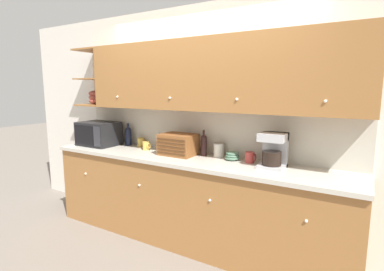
{
  "coord_description": "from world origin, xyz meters",
  "views": [
    {
      "loc": [
        1.64,
        -2.96,
        1.7
      ],
      "look_at": [
        0.0,
        -0.21,
        1.18
      ],
      "focal_mm": 28.0,
      "sensor_mm": 36.0,
      "label": 1
    }
  ],
  "objects_px": {
    "second_wine_bottle": "(128,135)",
    "wine_bottle": "(204,144)",
    "mug_patterned_third": "(146,146)",
    "storage_canister": "(219,150)",
    "mug_blue_second": "(250,157)",
    "mug": "(141,142)",
    "coffee_maker": "(273,150)",
    "bowl_stack_on_counter": "(232,156)",
    "wine_glass": "(159,139)",
    "bread_box": "(178,145)",
    "microwave": "(99,134)"
  },
  "relations": [
    {
      "from": "storage_canister",
      "to": "mug_blue_second",
      "type": "xyz_separation_m",
      "value": [
        0.38,
        -0.07,
        -0.02
      ]
    },
    {
      "from": "wine_glass",
      "to": "wine_bottle",
      "type": "height_order",
      "value": "wine_bottle"
    },
    {
      "from": "storage_canister",
      "to": "bread_box",
      "type": "bearing_deg",
      "value": -161.01
    },
    {
      "from": "microwave",
      "to": "mug_patterned_third",
      "type": "distance_m",
      "value": 0.73
    },
    {
      "from": "second_wine_bottle",
      "to": "storage_canister",
      "type": "distance_m",
      "value": 1.29
    },
    {
      "from": "second_wine_bottle",
      "to": "wine_bottle",
      "type": "bearing_deg",
      "value": -1.2
    },
    {
      "from": "storage_canister",
      "to": "coffee_maker",
      "type": "relative_size",
      "value": 0.46
    },
    {
      "from": "second_wine_bottle",
      "to": "mug_blue_second",
      "type": "distance_m",
      "value": 1.67
    },
    {
      "from": "wine_bottle",
      "to": "coffee_maker",
      "type": "bearing_deg",
      "value": -6.59
    },
    {
      "from": "second_wine_bottle",
      "to": "mug_patterned_third",
      "type": "relative_size",
      "value": 2.82
    },
    {
      "from": "bread_box",
      "to": "wine_bottle",
      "type": "height_order",
      "value": "wine_bottle"
    },
    {
      "from": "second_wine_bottle",
      "to": "wine_glass",
      "type": "height_order",
      "value": "second_wine_bottle"
    },
    {
      "from": "storage_canister",
      "to": "mug",
      "type": "bearing_deg",
      "value": 178.88
    },
    {
      "from": "mug_patterned_third",
      "to": "wine_bottle",
      "type": "xyz_separation_m",
      "value": [
        0.74,
        0.08,
        0.08
      ]
    },
    {
      "from": "bread_box",
      "to": "wine_bottle",
      "type": "bearing_deg",
      "value": 22.25
    },
    {
      "from": "mug_blue_second",
      "to": "bowl_stack_on_counter",
      "type": "bearing_deg",
      "value": 176.79
    },
    {
      "from": "bread_box",
      "to": "storage_canister",
      "type": "bearing_deg",
      "value": 18.99
    },
    {
      "from": "mug",
      "to": "bowl_stack_on_counter",
      "type": "bearing_deg",
      "value": -3.65
    },
    {
      "from": "wine_bottle",
      "to": "microwave",
      "type": "bearing_deg",
      "value": -173.84
    },
    {
      "from": "mug_blue_second",
      "to": "wine_glass",
      "type": "bearing_deg",
      "value": -178.75
    },
    {
      "from": "bowl_stack_on_counter",
      "to": "wine_bottle",
      "type": "bearing_deg",
      "value": 176.47
    },
    {
      "from": "wine_glass",
      "to": "bowl_stack_on_counter",
      "type": "xyz_separation_m",
      "value": [
        0.92,
        0.04,
        -0.1
      ]
    },
    {
      "from": "mug",
      "to": "coffee_maker",
      "type": "xyz_separation_m",
      "value": [
        1.74,
        -0.15,
        0.11
      ]
    },
    {
      "from": "second_wine_bottle",
      "to": "mug_patterned_third",
      "type": "bearing_deg",
      "value": -15.57
    },
    {
      "from": "coffee_maker",
      "to": "mug",
      "type": "bearing_deg",
      "value": 174.99
    },
    {
      "from": "wine_bottle",
      "to": "storage_canister",
      "type": "xyz_separation_m",
      "value": [
        0.16,
        0.04,
        -0.05
      ]
    },
    {
      "from": "wine_glass",
      "to": "storage_canister",
      "type": "xyz_separation_m",
      "value": [
        0.74,
        0.1,
        -0.07
      ]
    },
    {
      "from": "mug",
      "to": "coffee_maker",
      "type": "height_order",
      "value": "coffee_maker"
    },
    {
      "from": "mug",
      "to": "storage_canister",
      "type": "relative_size",
      "value": 0.71
    },
    {
      "from": "wine_glass",
      "to": "bread_box",
      "type": "bearing_deg",
      "value": -9.53
    },
    {
      "from": "microwave",
      "to": "second_wine_bottle",
      "type": "relative_size",
      "value": 1.69
    },
    {
      "from": "second_wine_bottle",
      "to": "wine_bottle",
      "type": "relative_size",
      "value": 1.01
    },
    {
      "from": "second_wine_bottle",
      "to": "bread_box",
      "type": "height_order",
      "value": "second_wine_bottle"
    },
    {
      "from": "microwave",
      "to": "mug",
      "type": "relative_size",
      "value": 4.5
    },
    {
      "from": "second_wine_bottle",
      "to": "mug_blue_second",
      "type": "relative_size",
      "value": 2.69
    },
    {
      "from": "mug_blue_second",
      "to": "wine_bottle",
      "type": "bearing_deg",
      "value": 176.58
    },
    {
      "from": "wine_bottle",
      "to": "bread_box",
      "type": "bearing_deg",
      "value": -157.75
    },
    {
      "from": "mug",
      "to": "mug_blue_second",
      "type": "bearing_deg",
      "value": -3.59
    },
    {
      "from": "bowl_stack_on_counter",
      "to": "wine_glass",
      "type": "bearing_deg",
      "value": -177.81
    },
    {
      "from": "second_wine_bottle",
      "to": "coffee_maker",
      "type": "relative_size",
      "value": 0.88
    },
    {
      "from": "storage_canister",
      "to": "mug_blue_second",
      "type": "bearing_deg",
      "value": -10.72
    },
    {
      "from": "second_wine_bottle",
      "to": "storage_canister",
      "type": "xyz_separation_m",
      "value": [
        1.29,
        0.02,
        -0.06
      ]
    },
    {
      "from": "mug",
      "to": "coffee_maker",
      "type": "distance_m",
      "value": 1.75
    },
    {
      "from": "mug",
      "to": "wine_bottle",
      "type": "bearing_deg",
      "value": -3.69
    },
    {
      "from": "microwave",
      "to": "bowl_stack_on_counter",
      "type": "height_order",
      "value": "microwave"
    },
    {
      "from": "mug",
      "to": "wine_bottle",
      "type": "distance_m",
      "value": 0.95
    },
    {
      "from": "mug_patterned_third",
      "to": "storage_canister",
      "type": "distance_m",
      "value": 0.92
    },
    {
      "from": "bread_box",
      "to": "coffee_maker",
      "type": "bearing_deg",
      "value": 0.93
    },
    {
      "from": "wine_glass",
      "to": "mug_blue_second",
      "type": "relative_size",
      "value": 2.05
    },
    {
      "from": "microwave",
      "to": "bread_box",
      "type": "bearing_deg",
      "value": 2.39
    }
  ]
}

